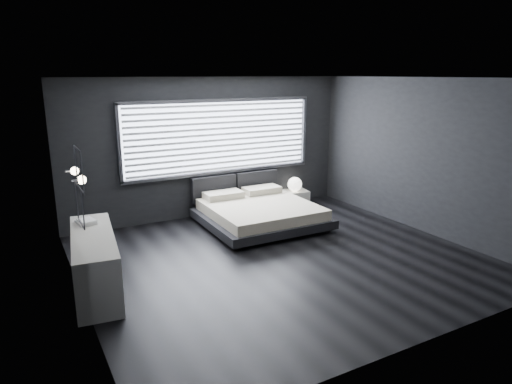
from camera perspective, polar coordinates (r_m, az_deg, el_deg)
room at (r=6.95m, az=3.39°, el=2.44°), size 6.04×6.00×2.80m
window at (r=9.35m, az=-4.42°, el=6.88°), size 4.14×0.09×1.52m
headboard at (r=9.62m, az=-2.58°, el=0.82°), size 1.96×0.16×0.52m
sconce_near at (r=5.98m, az=-20.98°, el=1.42°), size 0.18×0.11×0.11m
sconce_far at (r=6.56m, az=-21.75°, el=2.46°), size 0.18×0.11×0.11m
wall_art_upper at (r=5.33m, az=-21.25°, el=2.65°), size 0.01×0.48×0.48m
wall_art_lower at (r=5.68m, az=-21.17°, el=-1.54°), size 0.01×0.48×0.48m
bed at (r=8.81m, az=0.48°, el=-2.58°), size 2.18×2.09×0.56m
nightstand at (r=10.29m, az=4.89°, el=-0.66°), size 0.61×0.53×0.32m
orb_lamp at (r=10.16m, az=4.87°, el=0.97°), size 0.32×0.32×0.32m
dresser at (r=6.61m, az=-19.47°, el=-8.25°), size 0.78×2.00×0.78m
book_stack at (r=6.98m, az=-20.46°, el=-3.48°), size 0.28×0.34×0.06m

